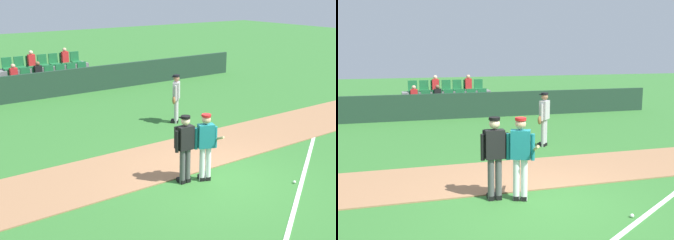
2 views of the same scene
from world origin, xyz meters
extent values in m
plane|color=#33702D|center=(0.00, 0.00, 0.00)|extent=(80.00, 80.00, 0.00)
cube|color=#9E704C|center=(0.00, 1.87, 0.01)|extent=(28.00, 2.51, 0.03)
cube|color=white|center=(3.00, -0.50, 0.01)|extent=(10.14, 6.58, 0.01)
cube|color=#1E3828|center=(0.00, 10.78, 0.59)|extent=(20.00, 0.16, 1.17)
cube|color=slate|center=(0.00, 12.23, 0.15)|extent=(4.45, 2.10, 0.30)
cube|color=slate|center=(0.00, 11.81, 0.50)|extent=(4.35, 0.85, 0.40)
cube|color=#1E6B38|center=(-1.65, 11.71, 0.75)|extent=(0.44, 0.40, 0.08)
cube|color=#1E6B38|center=(-1.65, 11.93, 1.00)|extent=(0.44, 0.08, 0.50)
cube|color=red|center=(-1.65, 11.76, 1.05)|extent=(0.32, 0.22, 0.52)
sphere|color=tan|center=(-1.65, 11.76, 1.40)|extent=(0.20, 0.20, 0.20)
cube|color=#1E6B38|center=(-1.10, 11.71, 0.75)|extent=(0.44, 0.40, 0.08)
cube|color=#1E6B38|center=(-1.10, 11.93, 1.00)|extent=(0.44, 0.08, 0.50)
cube|color=#1E6B38|center=(-0.55, 11.71, 0.75)|extent=(0.44, 0.40, 0.08)
cube|color=#1E6B38|center=(-0.55, 11.93, 1.00)|extent=(0.44, 0.08, 0.50)
cube|color=black|center=(-0.55, 11.76, 1.05)|extent=(0.32, 0.22, 0.52)
sphere|color=brown|center=(-0.55, 11.76, 1.40)|extent=(0.20, 0.20, 0.20)
cube|color=#1E6B38|center=(0.00, 11.71, 0.75)|extent=(0.44, 0.40, 0.08)
cube|color=#1E6B38|center=(0.00, 11.93, 1.00)|extent=(0.44, 0.08, 0.50)
cube|color=#1E6B38|center=(0.55, 11.71, 0.75)|extent=(0.44, 0.40, 0.08)
cube|color=#1E6B38|center=(0.55, 11.93, 1.00)|extent=(0.44, 0.08, 0.50)
cube|color=#1E6B38|center=(1.10, 11.71, 0.75)|extent=(0.44, 0.40, 0.08)
cube|color=#1E6B38|center=(1.10, 11.93, 1.00)|extent=(0.44, 0.08, 0.50)
cube|color=#1E6B38|center=(1.65, 11.71, 0.75)|extent=(0.44, 0.40, 0.08)
cube|color=#1E6B38|center=(1.65, 11.93, 1.00)|extent=(0.44, 0.08, 0.50)
cube|color=slate|center=(0.00, 12.66, 0.90)|extent=(4.35, 0.85, 0.40)
cube|color=#1E6B38|center=(-1.65, 12.56, 1.15)|extent=(0.44, 0.40, 0.08)
cube|color=#1E6B38|center=(-1.65, 12.78, 1.40)|extent=(0.44, 0.08, 0.50)
cube|color=#1E6B38|center=(-1.10, 12.56, 1.15)|extent=(0.44, 0.40, 0.08)
cube|color=#1E6B38|center=(-1.10, 12.78, 1.40)|extent=(0.44, 0.08, 0.50)
cube|color=#1E6B38|center=(-0.55, 12.56, 1.15)|extent=(0.44, 0.40, 0.08)
cube|color=#1E6B38|center=(-0.55, 12.78, 1.40)|extent=(0.44, 0.08, 0.50)
cube|color=red|center=(-0.55, 12.61, 1.45)|extent=(0.32, 0.22, 0.52)
sphere|color=beige|center=(-0.55, 12.61, 1.80)|extent=(0.20, 0.20, 0.20)
cube|color=#1E6B38|center=(0.00, 12.56, 1.15)|extent=(0.44, 0.40, 0.08)
cube|color=#1E6B38|center=(0.00, 12.78, 1.40)|extent=(0.44, 0.08, 0.50)
cube|color=#1E6B38|center=(0.55, 12.56, 1.15)|extent=(0.44, 0.40, 0.08)
cube|color=#1E6B38|center=(0.55, 12.78, 1.40)|extent=(0.44, 0.08, 0.50)
cube|color=#1E6B38|center=(1.10, 12.56, 1.15)|extent=(0.44, 0.40, 0.08)
cube|color=#1E6B38|center=(1.10, 12.78, 1.40)|extent=(0.44, 0.08, 0.50)
cube|color=red|center=(1.10, 12.61, 1.45)|extent=(0.32, 0.22, 0.52)
sphere|color=tan|center=(1.10, 12.61, 1.80)|extent=(0.20, 0.20, 0.20)
cube|color=#1E6B38|center=(1.65, 12.56, 1.15)|extent=(0.44, 0.40, 0.08)
cube|color=#1E6B38|center=(1.65, 12.78, 1.40)|extent=(0.44, 0.08, 0.50)
cylinder|color=white|center=(-0.31, 0.19, 0.45)|extent=(0.14, 0.14, 0.90)
cylinder|color=white|center=(-0.16, 0.13, 0.45)|extent=(0.14, 0.14, 0.90)
cube|color=black|center=(-0.29, 0.24, 0.05)|extent=(0.21, 0.29, 0.10)
cube|color=black|center=(-0.14, 0.19, 0.05)|extent=(0.21, 0.29, 0.10)
cube|color=#197075|center=(-0.24, 0.16, 1.20)|extent=(0.45, 0.35, 0.60)
cylinder|color=#197075|center=(-0.47, 0.25, 1.15)|extent=(0.09, 0.09, 0.55)
cylinder|color=#197075|center=(-0.01, 0.07, 1.15)|extent=(0.09, 0.09, 0.55)
sphere|color=tan|center=(-0.24, 0.16, 1.63)|extent=(0.22, 0.22, 0.22)
cylinder|color=#B21919|center=(-0.24, 0.16, 1.73)|extent=(0.23, 0.23, 0.06)
cube|color=#B21919|center=(-0.20, 0.25, 1.70)|extent=(0.21, 0.18, 0.02)
cylinder|color=tan|center=(0.03, 0.16, 1.05)|extent=(0.12, 0.80, 0.41)
cylinder|color=#4C4C4C|center=(-0.82, 0.34, 0.45)|extent=(0.14, 0.14, 0.90)
cylinder|color=#4C4C4C|center=(-0.66, 0.34, 0.45)|extent=(0.14, 0.14, 0.90)
cube|color=black|center=(-0.82, 0.40, 0.05)|extent=(0.13, 0.26, 0.10)
cube|color=black|center=(-0.66, 0.40, 0.05)|extent=(0.13, 0.26, 0.10)
cube|color=black|center=(-0.74, 0.34, 1.20)|extent=(0.41, 0.23, 0.60)
cylinder|color=black|center=(-0.99, 0.34, 1.15)|extent=(0.09, 0.09, 0.55)
cylinder|color=black|center=(-0.49, 0.33, 1.15)|extent=(0.09, 0.09, 0.55)
sphere|color=beige|center=(-0.74, 0.34, 1.63)|extent=(0.22, 0.22, 0.22)
cylinder|color=black|center=(-0.74, 0.34, 1.73)|extent=(0.23, 0.23, 0.06)
cube|color=black|center=(-0.74, 0.44, 1.70)|extent=(0.18, 0.12, 0.02)
cube|color=black|center=(-0.74, 0.47, 1.20)|extent=(0.44, 0.09, 0.56)
cylinder|color=#B2B2B2|center=(1.98, 4.51, 0.45)|extent=(0.14, 0.14, 0.90)
cylinder|color=#B2B2B2|center=(2.09, 4.62, 0.45)|extent=(0.14, 0.14, 0.90)
cube|color=black|center=(1.94, 4.55, 0.05)|extent=(0.27, 0.26, 0.10)
cube|color=black|center=(2.05, 4.66, 0.05)|extent=(0.27, 0.26, 0.10)
cube|color=#B2B2B2|center=(2.04, 4.57, 1.20)|extent=(0.43, 0.44, 0.60)
cylinder|color=#B2B2B2|center=(1.87, 4.38, 1.15)|extent=(0.09, 0.09, 0.55)
cylinder|color=#B2B2B2|center=(2.21, 4.75, 1.15)|extent=(0.09, 0.09, 0.55)
sphere|color=#9E7051|center=(2.04, 4.57, 1.63)|extent=(0.22, 0.22, 0.22)
cylinder|color=black|center=(2.04, 4.57, 1.73)|extent=(0.23, 0.23, 0.06)
cube|color=black|center=(1.96, 4.63, 1.70)|extent=(0.21, 0.21, 0.02)
ellipsoid|color=brown|center=(1.82, 4.40, 0.90)|extent=(0.22, 0.23, 0.28)
sphere|color=white|center=(1.50, -1.27, 0.04)|extent=(0.07, 0.07, 0.07)
camera|label=1|loc=(-6.75, -7.58, 4.73)|focal=46.10mm
camera|label=2|loc=(-2.77, -7.46, 3.09)|focal=43.06mm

